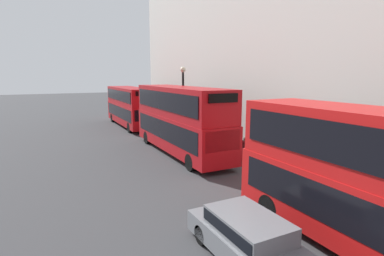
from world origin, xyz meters
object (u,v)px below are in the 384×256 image
at_px(bus_second_in_queue, 180,117).
at_px(bus_third_in_queue, 130,105).
at_px(car_hatchback, 249,238).
at_px(pedestrian, 245,150).

relative_size(bus_second_in_queue, bus_third_in_queue, 1.03).
xyz_separation_m(car_hatchback, pedestrian, (6.17, 8.47, -0.02)).
distance_m(bus_second_in_queue, car_hatchback, 12.80).
bearing_deg(bus_second_in_queue, car_hatchback, -105.56).
bearing_deg(bus_second_in_queue, bus_third_in_queue, 90.00).
height_order(bus_third_in_queue, car_hatchback, bus_third_in_queue).
relative_size(bus_second_in_queue, car_hatchback, 2.40).
distance_m(bus_second_in_queue, pedestrian, 5.00).
bearing_deg(pedestrian, bus_second_in_queue, 126.54).
height_order(bus_second_in_queue, car_hatchback, bus_second_in_queue).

